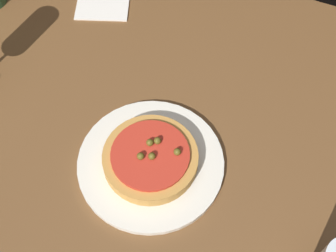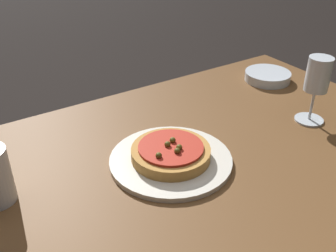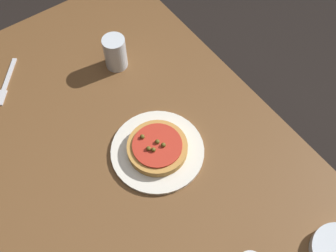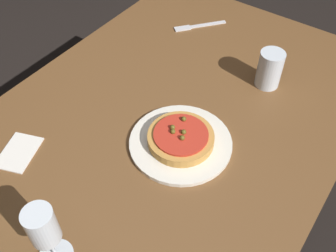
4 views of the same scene
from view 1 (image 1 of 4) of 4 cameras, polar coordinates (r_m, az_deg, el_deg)
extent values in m
plane|color=black|center=(1.58, 1.07, -14.08)|extent=(14.00, 14.00, 0.00)
cube|color=brown|center=(0.94, 1.74, -1.64)|extent=(1.43, 0.94, 0.03)
cylinder|color=brown|center=(1.66, -14.86, 11.47)|extent=(0.06, 0.06, 0.68)
cylinder|color=silver|center=(0.89, -2.12, -4.55)|extent=(0.28, 0.28, 0.01)
cylinder|color=#BC843D|center=(0.88, -2.16, -4.00)|extent=(0.18, 0.18, 0.03)
cylinder|color=#B72D1E|center=(0.86, -2.19, -3.52)|extent=(0.15, 0.15, 0.01)
sphere|color=brown|center=(0.85, -1.98, -3.69)|extent=(0.01, 0.01, 0.01)
sphere|color=brown|center=(0.87, -1.29, -1.80)|extent=(0.01, 0.01, 0.01)
sphere|color=brown|center=(0.87, -2.23, -2.03)|extent=(0.01, 0.01, 0.01)
sphere|color=brown|center=(0.85, -3.37, -3.69)|extent=(0.01, 0.01, 0.01)
sphere|color=brown|center=(0.86, 1.14, -3.16)|extent=(0.01, 0.01, 0.01)
cube|color=silver|center=(1.15, -8.00, 14.19)|extent=(0.15, 0.12, 0.00)
camera|label=2|loc=(1.03, 41.35, 32.10)|focal=42.00mm
camera|label=3|loc=(0.95, -55.87, 63.79)|focal=42.00mm
camera|label=4|loc=(0.76, -79.44, 19.36)|focal=42.00mm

